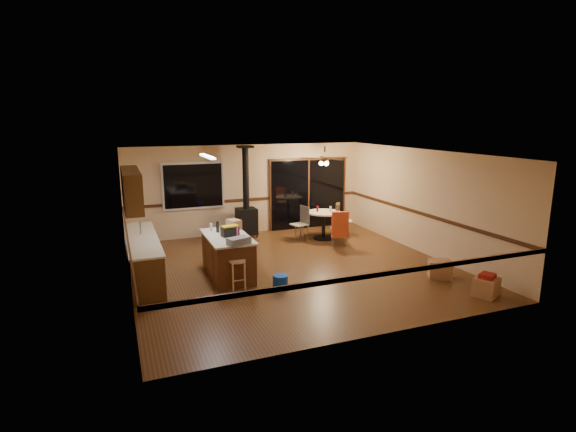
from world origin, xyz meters
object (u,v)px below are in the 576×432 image
blue_bucket (280,281)px  dining_table (324,220)px  chair_near (340,225)px  box_corner_b (440,269)px  box_corner_a (486,287)px  toolbox_black (230,231)px  wood_stove (246,212)px  kitchen_island (228,256)px  toolbox_grey (239,241)px  box_under_window (220,235)px  bar_stool (237,274)px  chair_left (302,219)px  chair_right (339,216)px

blue_bucket → dining_table: bearing=51.5°
chair_near → box_corner_b: chair_near is taller
box_corner_a → box_corner_b: size_ratio=1.03×
toolbox_black → box_corner_a: bearing=-33.5°
wood_stove → kitchen_island: bearing=-113.1°
kitchen_island → toolbox_grey: (0.06, -0.72, 0.52)m
toolbox_black → chair_near: toolbox_black is taller
box_under_window → box_corner_a: bearing=-55.9°
toolbox_black → box_under_window: toolbox_black is taller
bar_stool → box_corner_a: (4.35, -2.07, -0.12)m
wood_stove → toolbox_black: (-1.25, -3.08, 0.27)m
toolbox_black → chair_near: 3.49m
chair_left → box_corner_a: chair_left is taller
bar_stool → chair_near: bearing=30.7°
blue_bucket → toolbox_black: bearing=127.5°
bar_stool → box_corner_a: bar_stool is taller
toolbox_black → dining_table: toolbox_black is taller
blue_bucket → box_corner_a: size_ratio=0.64×
chair_near → box_corner_a: (1.03, -4.04, -0.42)m
wood_stove → dining_table: 2.21m
toolbox_black → wood_stove: bearing=68.0°
toolbox_black → bar_stool: 1.04m
wood_stove → dining_table: (1.96, -1.01, -0.20)m
toolbox_black → box_corner_b: toolbox_black is taller
kitchen_island → toolbox_grey: toolbox_grey is taller
toolbox_black → toolbox_grey: bearing=-89.4°
toolbox_black → dining_table: 3.85m
toolbox_black → box_corner_b: 4.54m
toolbox_black → dining_table: (3.21, 2.07, -0.47)m
toolbox_grey → blue_bucket: toolbox_grey is taller
chair_near → chair_right: same height
chair_near → chair_left: bearing=122.8°
bar_stool → box_under_window: size_ratio=1.32×
bar_stool → kitchen_island: bearing=89.3°
toolbox_black → chair_right: (3.75, 2.22, -0.40)m
bar_stool → box_corner_b: 4.30m
chair_right → chair_near: bearing=-115.9°
bar_stool → box_corner_a: bearing=-25.5°
toolbox_grey → box_corner_b: 4.32m
toolbox_black → blue_bucket: bearing=-52.5°
blue_bucket → chair_near: bearing=41.4°
blue_bucket → chair_left: bearing=60.0°
wood_stove → chair_near: size_ratio=3.60×
wood_stove → chair_right: bearing=-19.0°
chair_left → bar_stool: bearing=-131.9°
chair_near → box_under_window: chair_near is taller
toolbox_grey → bar_stool: size_ratio=0.74×
toolbox_grey → box_corner_b: bearing=-13.7°
chair_near → box_under_window: 3.31m
chair_left → box_corner_b: bearing=-68.6°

